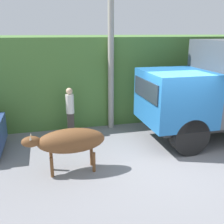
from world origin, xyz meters
name	(u,v)px	position (x,y,z in m)	size (l,w,h in m)	color
ground_plane	(174,159)	(0.00, 0.00, 0.00)	(60.00, 60.00, 0.00)	gray
hillside_embankment	(117,71)	(0.00, 6.58, 1.75)	(32.00, 6.34, 3.50)	#4C7A38
building_backdrop	(58,80)	(-3.06, 4.95, 1.68)	(5.45, 2.70, 3.34)	#8CC69E
brown_cow	(70,141)	(-3.09, 0.09, 0.89)	(2.19, 0.68, 1.24)	brown
pedestrian_on_hill	(70,109)	(-2.80, 2.85, 1.00)	(0.32, 0.32, 1.77)	#38332D
utility_pole	(111,43)	(-1.16, 3.20, 3.28)	(0.90, 0.23, 6.33)	#9E998E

